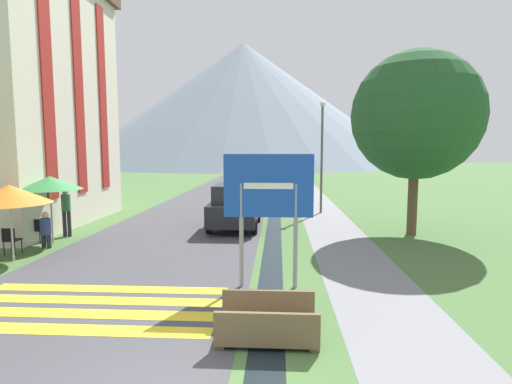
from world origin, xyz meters
name	(u,v)px	position (x,y,z in m)	size (l,w,h in m)	color
ground_plane	(256,202)	(0.00, 20.00, 0.00)	(160.00, 160.00, 0.00)	#476B38
road	(234,187)	(-2.50, 30.00, 0.00)	(6.40, 60.00, 0.01)	#424247
footpath	(304,187)	(3.60, 30.00, 0.00)	(2.20, 60.00, 0.01)	slate
drainage_channel	(276,187)	(1.20, 30.00, 0.00)	(0.60, 60.00, 0.00)	black
crosswalk_marking	(89,307)	(-2.50, 3.21, 0.01)	(5.44, 2.54, 0.01)	yellow
mountain_distant	(244,104)	(-6.40, 85.37, 13.26)	(73.67, 73.67, 26.51)	gray
hotel_building	(21,81)	(-9.39, 12.00, 6.07)	(5.35, 8.79, 11.25)	beige
road_sign	(268,198)	(1.15, 4.61, 2.11)	(2.07, 0.11, 3.13)	gray
footbridge	(267,324)	(1.20, 2.09, 0.23)	(1.70, 1.10, 0.65)	brown
parked_car_near	(235,206)	(-0.40, 11.75, 0.91)	(1.96, 4.13, 1.82)	black
parked_car_far	(254,181)	(-0.45, 25.25, 0.91)	(1.74, 4.52, 1.82)	silver
cafe_chair_near_left	(11,239)	(-6.80, 7.05, 0.51)	(0.40, 0.40, 0.85)	black
cafe_chair_middle	(36,228)	(-6.98, 8.62, 0.51)	(0.40, 0.40, 0.85)	black
cafe_umbrella_front_orange	(9,194)	(-6.32, 6.43, 1.95)	(2.27, 2.27, 2.22)	#B7B2A8
cafe_umbrella_middle_green	(50,183)	(-6.41, 8.64, 2.09)	(2.11, 2.11, 2.32)	#B7B2A8
person_seated_near	(46,228)	(-6.22, 7.93, 0.67)	(0.32, 0.32, 1.20)	#282833
person_standing_terrace	(66,209)	(-6.48, 9.71, 1.05)	(0.32, 0.32, 1.80)	#282833
streetlamp	(322,148)	(3.56, 15.89, 3.31)	(0.28, 0.28, 5.63)	#515156
tree_by_path	(416,116)	(6.46, 10.80, 4.48)	(4.76, 4.76, 6.87)	brown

